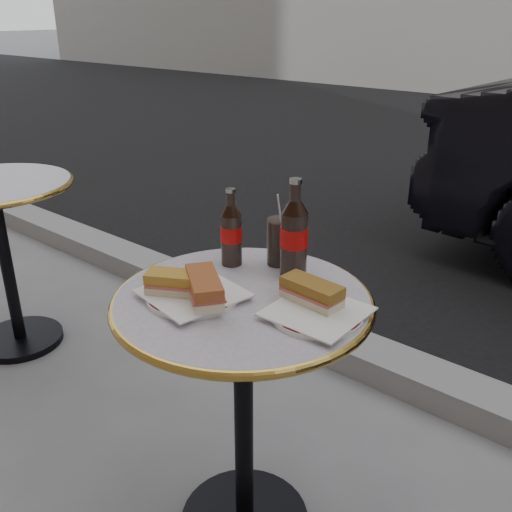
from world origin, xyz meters
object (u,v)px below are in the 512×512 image
Objects in this scene: plate_right at (317,314)px; cola_bottle_left at (231,227)px; cola_glass at (278,242)px; bistro_table at (244,421)px; cola_bottle_right at (294,228)px; plate_left at (193,296)px.

cola_bottle_left reaches higher than plate_right.
cola_bottle_left reaches higher than cola_glass.
cola_bottle_right is at bearing 82.66° from bistro_table.
plate_right is at bearing 9.80° from bistro_table.
cola_bottle_left is 0.82× the size of cola_bottle_right.
cola_bottle_left is at bearing -164.51° from cola_bottle_right.
plate_left is 1.72× the size of cola_glass.
cola_bottle_left reaches higher than bistro_table.
plate_left and plate_right have the same top height.
cola_glass is at bearing 83.44° from plate_left.
cola_glass is at bearing 156.26° from cola_bottle_right.
plate_right reaches higher than bistro_table.
plate_left is (-0.08, -0.08, 0.37)m from bistro_table.
cola_glass reaches higher than bistro_table.
plate_right is 1.62× the size of cola_glass.
plate_right is 0.36m from cola_bottle_left.
cola_bottle_right is (0.11, 0.25, 0.12)m from plate_left.
cola_bottle_right reaches higher than plate_right.
plate_right is (0.27, 0.11, -0.00)m from plate_left.
plate_right is (0.19, 0.03, 0.37)m from bistro_table.
plate_left reaches higher than bistro_table.
cola_bottle_right is at bearing -23.74° from cola_glass.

